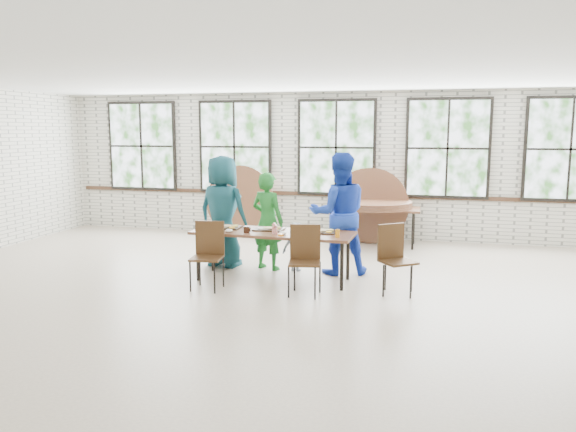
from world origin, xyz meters
name	(u,v)px	position (x,y,z in m)	size (l,w,h in m)	color
room	(336,150)	(0.00, 4.44, 1.83)	(12.00, 12.00, 12.00)	beige
dining_table	(273,235)	(-0.34, 0.84, 0.69)	(2.43, 0.91, 0.74)	brown
chair_near_left	(208,249)	(-1.12, 0.22, 0.56)	(0.46, 0.45, 0.95)	#452C17
chair_near_right	(305,254)	(0.27, 0.28, 0.56)	(0.48, 0.47, 0.95)	#452C17
chair_spare	(394,253)	(1.45, 0.63, 0.56)	(0.58, 0.58, 0.95)	#452C17
adult_teal	(223,211)	(-1.38, 1.49, 0.91)	(0.89, 0.58, 1.83)	navy
adult_green	(268,221)	(-0.61, 1.49, 0.78)	(0.57, 0.38, 1.57)	#1E7328
toddler	(296,247)	(-0.14, 1.49, 0.39)	(0.50, 0.29, 0.77)	#152A44
adult_blue	(339,214)	(0.54, 1.49, 0.95)	(0.92, 0.72, 1.89)	#1A3CB8
storage_table	(373,210)	(0.83, 3.85, 0.69)	(1.82, 0.79, 0.74)	brown
tabletop_clutter	(277,230)	(-0.27, 0.80, 0.77)	(2.03, 0.62, 0.11)	black
round_tops_stacked	(373,204)	(0.83, 3.85, 0.80)	(1.50, 1.50, 0.13)	brown
round_tops_leaning	(324,204)	(-0.18, 4.13, 0.74)	(4.28, 0.40, 1.49)	brown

